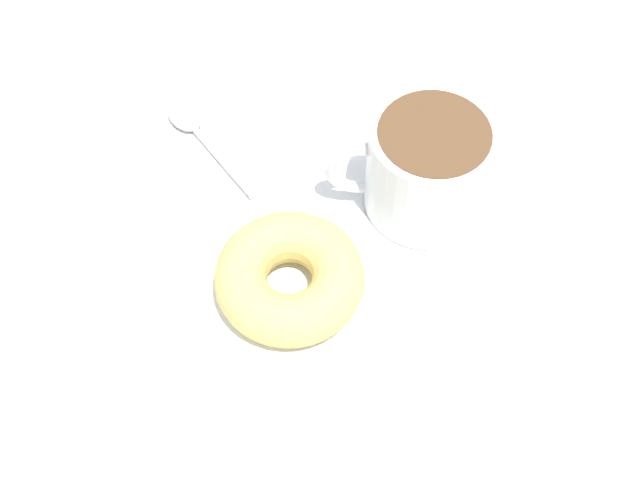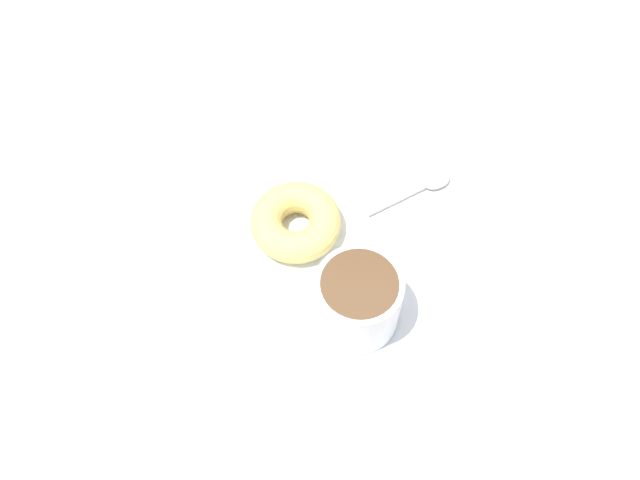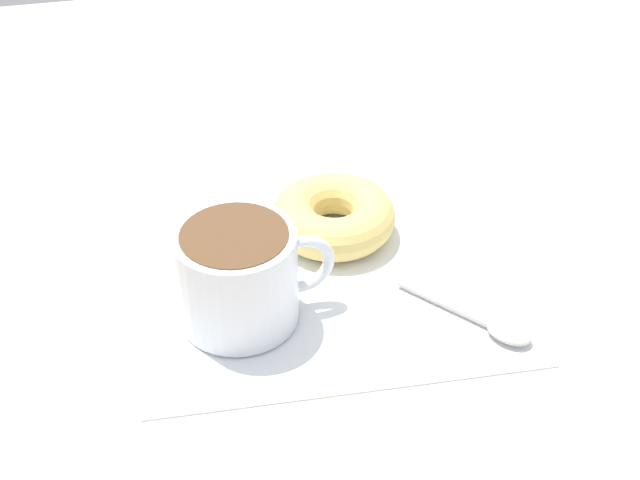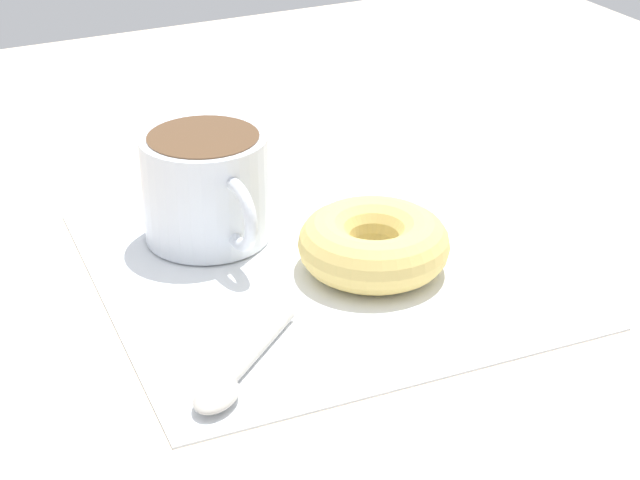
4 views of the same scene
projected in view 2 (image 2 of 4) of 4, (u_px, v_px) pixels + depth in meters
The scene contains 5 objects.
ground_plane at pixel (304, 257), 84.37cm from camera, with size 120.00×120.00×2.00cm, color beige.
napkin at pixel (320, 249), 83.55cm from camera, with size 30.56×30.56×0.30cm, color white.
coffee_cup at pixel (358, 298), 75.59cm from camera, with size 12.40×9.28×8.02cm.
donut at pixel (296, 222), 83.07cm from camera, with size 10.69×10.69×3.76cm, color #E5C66B.
spoon at pixel (427, 185), 87.48cm from camera, with size 8.68×9.96×0.90cm.
Camera 2 is at (-39.87, -9.34, 72.82)cm, focal length 40.00 mm.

